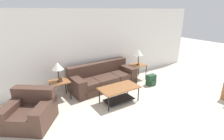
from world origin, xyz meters
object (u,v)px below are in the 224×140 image
coffee_table (119,91)px  side_table_right (138,66)px  table_lamp_left (58,66)px  table_lamp_right (139,53)px  backpack (151,80)px  couch (103,79)px  armchair (30,113)px  side_table_left (59,83)px

coffee_table → side_table_right: (1.66, 1.13, 0.16)m
table_lamp_left → table_lamp_right: same height
coffee_table → backpack: bearing=13.1°
coffee_table → side_table_right: 2.02m
couch → armchair: couch is taller
side_table_right → table_lamp_right: size_ratio=0.97×
table_lamp_right → couch: bearing=177.7°
table_lamp_left → coffee_table: bearing=-39.5°
side_table_left → side_table_right: (3.03, 0.00, 0.00)m
couch → table_lamp_right: size_ratio=4.05×
side_table_left → side_table_right: same height
couch → table_lamp_right: 1.69m
side_table_right → table_lamp_right: (0.00, 0.00, 0.52)m
side_table_right → backpack: side_table_right is taller
armchair → table_lamp_right: (3.99, 0.83, 0.74)m
armchair → table_lamp_left: bearing=40.8°
backpack → coffee_table: bearing=-166.9°
couch → table_lamp_right: (1.52, -0.06, 0.73)m
side_table_left → backpack: size_ratio=1.48×
side_table_left → backpack: side_table_left is taller
coffee_table → table_lamp_right: (1.66, 1.13, 0.68)m
couch → coffee_table: couch is taller
coffee_table → side_table_left: 1.78m
armchair → backpack: 3.99m
armchair → table_lamp_right: 4.15m
coffee_table → side_table_left: side_table_left is taller
armchair → table_lamp_right: size_ratio=2.36×
couch → coffee_table: size_ratio=2.07×
coffee_table → backpack: 1.71m
table_lamp_right → armchair: bearing=-168.3°
couch → backpack: (1.52, -0.80, -0.11)m
side_table_left → table_lamp_left: size_ratio=0.97×
table_lamp_left → side_table_right: bearing=0.0°
coffee_table → backpack: coffee_table is taller
armchair → side_table_left: (0.96, 0.83, 0.23)m
couch → armchair: size_ratio=1.72×
table_lamp_left → armchair: bearing=-139.2°
couch → side_table_left: size_ratio=4.16×
couch → side_table_right: 1.54m
armchair → side_table_right: (3.99, 0.83, 0.23)m
side_table_left → backpack: 3.14m
couch → table_lamp_left: 1.68m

